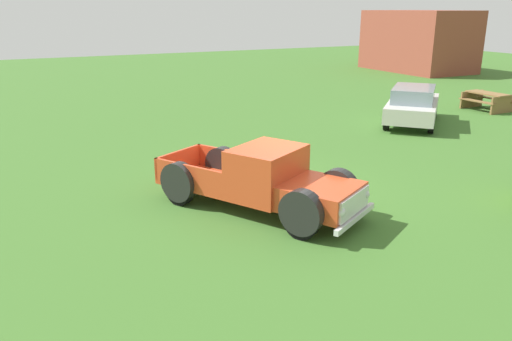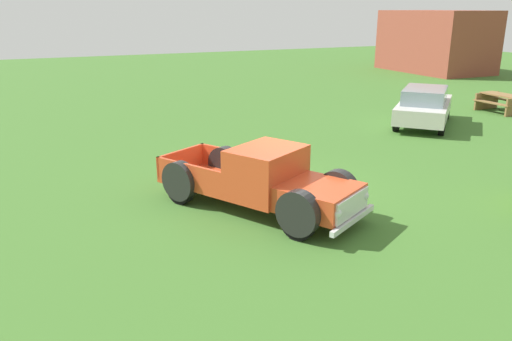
% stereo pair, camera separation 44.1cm
% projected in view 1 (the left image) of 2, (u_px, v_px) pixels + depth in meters
% --- Properties ---
extents(ground_plane, '(80.00, 80.00, 0.00)m').
position_uv_depth(ground_plane, '(279.00, 195.00, 12.41)').
color(ground_plane, '#3D6B28').
extents(pickup_truck_foreground, '(5.03, 3.79, 1.47)m').
position_uv_depth(pickup_truck_foreground, '(269.00, 182.00, 11.18)').
color(pickup_truck_foreground, '#D14723').
rests_on(pickup_truck_foreground, ground_plane).
extents(sedan_distant_a, '(4.25, 4.41, 1.45)m').
position_uv_depth(sedan_distant_a, '(413.00, 104.00, 19.76)').
color(sedan_distant_a, silver).
rests_on(sedan_distant_a, ground_plane).
extents(picnic_table, '(1.83, 1.52, 0.78)m').
position_uv_depth(picnic_table, '(487.00, 99.00, 22.46)').
color(picnic_table, olive).
rests_on(picnic_table, ground_plane).
extents(brick_pavilion, '(7.45, 4.61, 4.16)m').
position_uv_depth(brick_pavilion, '(418.00, 41.00, 36.17)').
color(brick_pavilion, brown).
rests_on(brick_pavilion, ground_plane).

